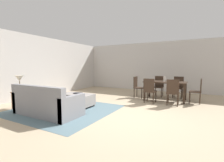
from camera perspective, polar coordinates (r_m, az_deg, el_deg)
name	(u,v)px	position (r m, az deg, el deg)	size (l,w,h in m)	color
ground_plane	(124,115)	(4.51, 4.28, -12.33)	(10.80, 10.80, 0.00)	tan
wall_back	(161,67)	(9.10, 17.36, 4.98)	(9.00, 0.12, 2.70)	beige
wall_left	(34,67)	(7.66, -26.41, 4.65)	(0.12, 11.00, 2.70)	beige
area_rug	(64,110)	(5.28, -16.90, -9.86)	(3.00, 2.80, 0.01)	slate
couch	(47,105)	(4.86, -22.56, -7.88)	(1.97, 0.88, 0.86)	gray
ottoman_table	(77,99)	(5.59, -12.51, -6.41)	(1.14, 0.60, 0.43)	gray
side_table	(20,95)	(5.89, -30.26, -4.47)	(0.40, 0.40, 0.55)	brown
table_lamp	(19,79)	(5.83, -30.50, 0.64)	(0.26, 0.26, 0.53)	brown
dining_table	(165,84)	(6.69, 18.69, -1.00)	(1.59, 0.86, 0.76)	#332319
dining_chair_near_left	(150,89)	(6.01, 13.43, -2.92)	(0.42, 0.42, 0.92)	#332319
dining_chair_near_right	(173,91)	(5.87, 21.14, -3.33)	(0.41, 0.41, 0.92)	#332319
dining_chair_far_left	(159,85)	(7.52, 16.58, -1.37)	(0.40, 0.40, 0.92)	#332319
dining_chair_far_right	(178,86)	(7.45, 22.83, -1.62)	(0.42, 0.42, 0.92)	#332319
dining_chair_head_east	(198,89)	(6.62, 28.61, -2.68)	(0.40, 0.40, 0.92)	#332319
dining_chair_head_west	(137,86)	(7.01, 9.21, -1.68)	(0.41, 0.41, 0.92)	#332319
vase_centerpiece	(164,79)	(6.66, 18.42, 0.77)	(0.08, 0.08, 0.22)	silver
book_on_ottoman	(78,93)	(5.61, -12.23, -4.29)	(0.26, 0.20, 0.03)	#333338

